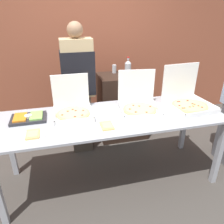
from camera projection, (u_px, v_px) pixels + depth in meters
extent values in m
plane|color=#423D38|center=(112.00, 177.00, 2.76)|extent=(16.00, 16.00, 0.00)
cube|color=#9E5138|center=(87.00, 43.00, 3.64)|extent=(10.00, 0.06, 2.80)
cube|color=#A8AAB2|center=(112.00, 117.00, 2.39)|extent=(2.46, 0.85, 0.02)
cube|color=#A8AAB2|center=(219.00, 153.00, 2.52)|extent=(0.06, 0.06, 0.84)
cube|color=#A8AAB2|center=(10.00, 146.00, 2.65)|extent=(0.06, 0.06, 0.84)
cube|color=#A8AAB2|center=(184.00, 123.00, 3.17)|extent=(0.06, 0.06, 0.84)
cube|color=white|center=(139.00, 111.00, 2.48)|extent=(0.49, 0.49, 0.02)
cube|color=white|center=(144.00, 117.00, 2.28)|extent=(0.43, 0.07, 0.04)
cube|color=white|center=(121.00, 110.00, 2.45)|extent=(0.07, 0.43, 0.04)
cube|color=white|center=(157.00, 108.00, 2.49)|extent=(0.07, 0.43, 0.04)
cube|color=white|center=(136.00, 87.00, 2.59)|extent=(0.43, 0.07, 0.41)
cylinder|color=#DBB26B|center=(140.00, 110.00, 2.48)|extent=(0.38, 0.38, 0.02)
cylinder|color=#F4D67F|center=(140.00, 109.00, 2.47)|extent=(0.33, 0.33, 0.00)
cylinder|color=#B22D23|center=(150.00, 107.00, 2.52)|extent=(0.03, 0.03, 0.00)
cylinder|color=#B22D23|center=(139.00, 106.00, 2.53)|extent=(0.03, 0.03, 0.00)
cylinder|color=#B22D23|center=(133.00, 105.00, 2.55)|extent=(0.03, 0.03, 0.00)
cylinder|color=#B22D23|center=(130.00, 109.00, 2.45)|extent=(0.03, 0.03, 0.00)
cylinder|color=#B22D23|center=(136.00, 112.00, 2.38)|extent=(0.03, 0.03, 0.00)
cylinder|color=#B22D23|center=(147.00, 112.00, 2.38)|extent=(0.03, 0.03, 0.00)
cube|color=white|center=(73.00, 115.00, 2.39)|extent=(0.41, 0.41, 0.02)
cube|color=white|center=(75.00, 121.00, 2.20)|extent=(0.41, 0.02, 0.04)
cube|color=white|center=(55.00, 115.00, 2.33)|extent=(0.02, 0.41, 0.04)
cube|color=white|center=(91.00, 111.00, 2.42)|extent=(0.02, 0.41, 0.04)
cube|color=white|center=(71.00, 91.00, 2.49)|extent=(0.41, 0.02, 0.39)
cylinder|color=#DBB26B|center=(73.00, 114.00, 2.38)|extent=(0.36, 0.36, 0.02)
cylinder|color=#F4D67F|center=(73.00, 113.00, 2.37)|extent=(0.31, 0.31, 0.00)
cylinder|color=#B22D23|center=(83.00, 110.00, 2.42)|extent=(0.03, 0.03, 0.00)
cylinder|color=#B22D23|center=(76.00, 111.00, 2.42)|extent=(0.03, 0.03, 0.00)
cylinder|color=#B22D23|center=(73.00, 109.00, 2.45)|extent=(0.03, 0.03, 0.00)
cylinder|color=#B22D23|center=(68.00, 111.00, 2.40)|extent=(0.03, 0.03, 0.00)
cylinder|color=#B22D23|center=(62.00, 115.00, 2.32)|extent=(0.03, 0.03, 0.00)
cylinder|color=#B22D23|center=(75.00, 117.00, 2.28)|extent=(0.03, 0.03, 0.00)
cylinder|color=#B22D23|center=(82.00, 115.00, 2.32)|extent=(0.03, 0.03, 0.00)
cube|color=white|center=(189.00, 107.00, 2.58)|extent=(0.52, 0.52, 0.02)
cube|color=white|center=(203.00, 113.00, 2.37)|extent=(0.48, 0.06, 0.04)
cube|color=white|center=(173.00, 108.00, 2.50)|extent=(0.06, 0.48, 0.04)
cube|color=white|center=(206.00, 102.00, 2.63)|extent=(0.06, 0.48, 0.04)
cube|color=white|center=(180.00, 82.00, 2.68)|extent=(0.48, 0.06, 0.45)
cylinder|color=#DBB26B|center=(190.00, 106.00, 2.57)|extent=(0.42, 0.42, 0.02)
cylinder|color=#F4D67F|center=(190.00, 105.00, 2.56)|extent=(0.36, 0.36, 0.00)
cylinder|color=#B22D23|center=(194.00, 104.00, 2.58)|extent=(0.03, 0.03, 0.00)
cylinder|color=#B22D23|center=(192.00, 104.00, 2.59)|extent=(0.03, 0.03, 0.00)
cylinder|color=#B22D23|center=(188.00, 101.00, 2.67)|extent=(0.03, 0.03, 0.00)
cylinder|color=#B22D23|center=(188.00, 100.00, 2.68)|extent=(0.03, 0.03, 0.00)
cylinder|color=#B22D23|center=(179.00, 101.00, 2.65)|extent=(0.03, 0.03, 0.00)
cylinder|color=#B22D23|center=(178.00, 102.00, 2.65)|extent=(0.03, 0.03, 0.00)
cylinder|color=#B22D23|center=(179.00, 105.00, 2.54)|extent=(0.03, 0.03, 0.00)
cylinder|color=#B22D23|center=(183.00, 108.00, 2.48)|extent=(0.03, 0.03, 0.00)
cylinder|color=#B22D23|center=(185.00, 108.00, 2.48)|extent=(0.03, 0.03, 0.00)
cylinder|color=#B22D23|center=(190.00, 107.00, 2.51)|extent=(0.03, 0.03, 0.00)
cylinder|color=#B22D23|center=(193.00, 106.00, 2.53)|extent=(0.03, 0.03, 0.00)
cylinder|color=#B22D23|center=(202.00, 107.00, 2.50)|extent=(0.03, 0.03, 0.00)
cylinder|color=#B22D23|center=(198.00, 106.00, 2.54)|extent=(0.03, 0.03, 0.00)
cylinder|color=white|center=(33.00, 135.00, 2.02)|extent=(0.24, 0.24, 0.01)
cube|color=#DBB26B|center=(33.00, 134.00, 2.02)|extent=(0.12, 0.17, 0.02)
cube|color=#F4D67F|center=(33.00, 134.00, 2.00)|extent=(0.09, 0.12, 0.01)
cylinder|color=white|center=(107.00, 127.00, 2.17)|extent=(0.24, 0.24, 0.01)
cube|color=#DBB26B|center=(107.00, 126.00, 2.16)|extent=(0.12, 0.17, 0.02)
cube|color=#F4D67F|center=(107.00, 125.00, 2.14)|extent=(0.09, 0.12, 0.01)
cube|color=#28282D|center=(29.00, 118.00, 2.31)|extent=(0.36, 0.25, 0.03)
cube|color=orange|center=(20.00, 117.00, 2.28)|extent=(0.13, 0.20, 0.02)
cube|color=#8CC65B|center=(36.00, 116.00, 2.31)|extent=(0.13, 0.20, 0.02)
cylinder|color=white|center=(28.00, 116.00, 2.29)|extent=(0.08, 0.08, 0.02)
cube|color=black|center=(123.00, 106.00, 3.48)|extent=(0.76, 0.50, 1.03)
cylinder|color=#B7BCC1|center=(128.00, 70.00, 3.17)|extent=(0.09, 0.09, 0.18)
cone|color=#B7BCC1|center=(128.00, 62.00, 3.12)|extent=(0.09, 0.09, 0.05)
cylinder|color=#B7BCC1|center=(128.00, 59.00, 3.11)|extent=(0.03, 0.03, 0.03)
cylinder|color=red|center=(128.00, 57.00, 3.10)|extent=(0.04, 0.04, 0.01)
cylinder|color=silver|center=(114.00, 69.00, 3.33)|extent=(0.07, 0.07, 0.12)
cylinder|color=silver|center=(114.00, 65.00, 3.30)|extent=(0.06, 0.06, 0.00)
cube|color=#473D33|center=(81.00, 123.00, 3.15)|extent=(0.28, 0.20, 0.86)
cube|color=#D1B27F|center=(78.00, 68.00, 2.80)|extent=(0.40, 0.22, 0.74)
cube|color=black|center=(78.00, 73.00, 2.83)|extent=(0.42, 0.24, 0.56)
sphere|color=#9E7556|center=(75.00, 30.00, 2.60)|extent=(0.20, 0.20, 0.20)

